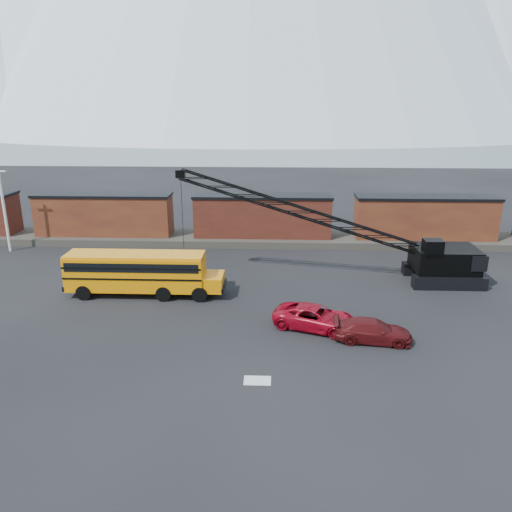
# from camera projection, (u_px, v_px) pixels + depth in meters

# --- Properties ---
(ground) EXTENTS (160.00, 160.00, 0.00)m
(ground) POSITION_uv_depth(u_px,v_px,m) (252.00, 344.00, 29.57)
(ground) COLOR black
(ground) RESTS_ON ground
(gravel_berm) EXTENTS (120.00, 5.00, 0.70)m
(gravel_berm) POSITION_uv_depth(u_px,v_px,m) (262.00, 239.00, 50.42)
(gravel_berm) COLOR #444038
(gravel_berm) RESTS_ON ground
(boxcar_west_near) EXTENTS (13.70, 3.10, 4.17)m
(boxcar_west_near) POSITION_uv_depth(u_px,v_px,m) (104.00, 214.00, 50.32)
(boxcar_west_near) COLOR #4E1B16
(boxcar_west_near) RESTS_ON gravel_berm
(boxcar_mid) EXTENTS (13.70, 3.10, 4.17)m
(boxcar_mid) POSITION_uv_depth(u_px,v_px,m) (262.00, 216.00, 49.69)
(boxcar_mid) COLOR #572118
(boxcar_mid) RESTS_ON gravel_berm
(boxcar_east_near) EXTENTS (13.70, 3.10, 4.17)m
(boxcar_east_near) POSITION_uv_depth(u_px,v_px,m) (425.00, 217.00, 49.06)
(boxcar_east_near) COLOR #4E1B16
(boxcar_east_near) RESTS_ON gravel_berm
(utility_pole) EXTENTS (1.40, 0.24, 8.00)m
(utility_pole) POSITION_uv_depth(u_px,v_px,m) (4.00, 208.00, 46.41)
(utility_pole) COLOR silver
(utility_pole) RESTS_ON ground
(snow_patch) EXTENTS (1.40, 0.90, 0.02)m
(snow_patch) POSITION_uv_depth(u_px,v_px,m) (257.00, 381.00, 25.73)
(snow_patch) COLOR silver
(snow_patch) RESTS_ON ground
(school_bus) EXTENTS (11.65, 2.65, 3.19)m
(school_bus) POSITION_uv_depth(u_px,v_px,m) (141.00, 272.00, 36.50)
(school_bus) COLOR orange
(school_bus) RESTS_ON ground
(red_pickup) EXTENTS (5.81, 4.08, 1.47)m
(red_pickup) POSITION_uv_depth(u_px,v_px,m) (316.00, 318.00, 31.39)
(red_pickup) COLOR #9E071A
(red_pickup) RESTS_ON ground
(maroon_suv) EXTENTS (4.84, 2.39, 1.35)m
(maroon_suv) POSITION_uv_depth(u_px,v_px,m) (373.00, 331.00, 29.76)
(maroon_suv) COLOR #4F0E10
(maroon_suv) RESTS_ON ground
(crawler_crane) EXTENTS (23.86, 4.20, 8.94)m
(crawler_crane) POSITION_uv_depth(u_px,v_px,m) (332.00, 223.00, 38.76)
(crawler_crane) COLOR black
(crawler_crane) RESTS_ON ground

